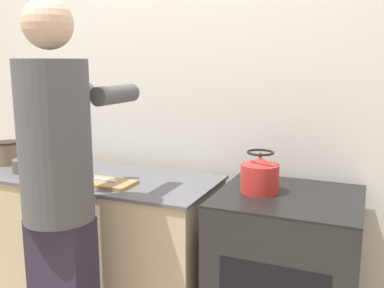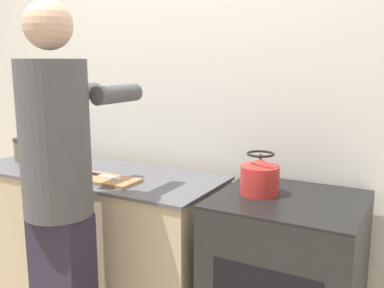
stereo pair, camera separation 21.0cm
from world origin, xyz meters
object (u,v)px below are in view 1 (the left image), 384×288
canister_jar (8,153)px  oven (285,281)px  knife (96,178)px  person (59,187)px  bowl_prep (26,165)px  kettle (260,175)px  cutting_board (100,182)px

canister_jar → oven: bearing=0.5°
knife → oven: bearing=11.8°
person → bowl_prep: person is taller
person → knife: size_ratio=7.20×
bowl_prep → canister_jar: (-0.24, 0.10, 0.04)m
person → canister_jar: size_ratio=11.72×
bowl_prep → knife: bearing=-2.2°
person → kettle: 0.95m
knife → bowl_prep: bowl_prep is taller
kettle → knife: bearing=-171.7°
person → bowl_prep: size_ratio=11.82×
cutting_board → person: bearing=-81.3°
cutting_board → knife: knife is taller
canister_jar → bowl_prep: bearing=-22.8°
person → knife: (-0.10, 0.41, -0.07)m
knife → bowl_prep: size_ratio=1.64×
kettle → canister_jar: (-1.64, -0.01, -0.02)m
kettle → oven: bearing=3.4°
knife → kettle: kettle is taller
cutting_board → kettle: bearing=10.2°
oven → person: person is taller
person → knife: 0.43m
person → oven: bearing=30.6°
person → cutting_board: bearing=98.7°
person → cutting_board: person is taller
oven → canister_jar: bearing=-179.5°
bowl_prep → canister_jar: size_ratio=0.99×
oven → knife: bearing=-172.4°
cutting_board → bowl_prep: size_ratio=2.52×
person → bowl_prep: bearing=145.0°
cutting_board → canister_jar: size_ratio=2.50×
oven → cutting_board: cutting_board is taller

